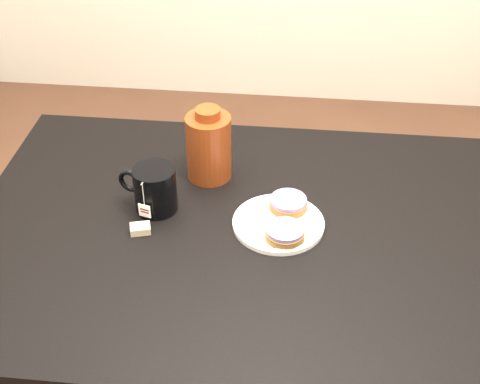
% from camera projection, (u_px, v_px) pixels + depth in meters
% --- Properties ---
extents(table, '(1.40, 0.90, 0.75)m').
position_uv_depth(table, '(273.00, 259.00, 1.56)').
color(table, black).
rests_on(table, ground_plane).
extents(plate, '(0.21, 0.21, 0.02)m').
position_uv_depth(plate, '(278.00, 223.00, 1.52)').
color(plate, white).
rests_on(plate, table).
extents(bagel_back, '(0.10, 0.10, 0.03)m').
position_uv_depth(bagel_back, '(288.00, 203.00, 1.55)').
color(bagel_back, brown).
rests_on(bagel_back, plate).
extents(bagel_front, '(0.11, 0.11, 0.03)m').
position_uv_depth(bagel_front, '(285.00, 233.00, 1.46)').
color(bagel_front, brown).
rests_on(bagel_front, plate).
extents(mug, '(0.16, 0.12, 0.11)m').
position_uv_depth(mug, '(154.00, 189.00, 1.54)').
color(mug, black).
rests_on(mug, table).
extents(teabag_pouch, '(0.05, 0.04, 0.02)m').
position_uv_depth(teabag_pouch, '(140.00, 229.00, 1.50)').
color(teabag_pouch, '#C6B793').
rests_on(teabag_pouch, table).
extents(bagel_package, '(0.13, 0.13, 0.19)m').
position_uv_depth(bagel_package, '(209.00, 146.00, 1.63)').
color(bagel_package, '#551C0B').
rests_on(bagel_package, table).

